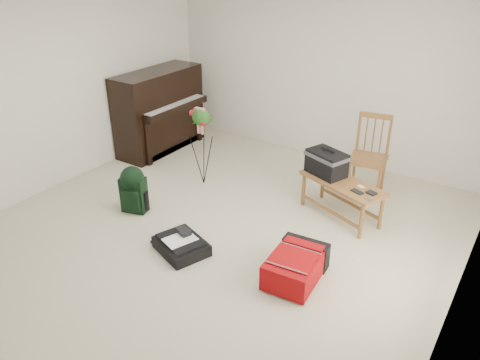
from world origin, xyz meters
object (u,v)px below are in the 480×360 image
Objects in this scene: flower_stand at (202,147)px; black_duffel at (181,245)px; bench at (329,171)px; red_suitcase at (298,264)px; dining_chair at (369,157)px; green_backpack at (133,187)px; piano at (160,112)px.

black_duffel is at bearing -59.80° from flower_stand.
bench is 1.57× the size of red_suitcase.
black_duffel is at bearing -124.91° from dining_chair.
bench is 1.08× the size of dining_chair.
black_duffel is 1.67m from flower_stand.
bench is 2.35m from green_backpack.
piano is at bearing 105.33° from green_backpack.
flower_stand reaches higher than black_duffel.
bench is 1.71× the size of black_duffel.
green_backpack is (-2.18, -2.06, -0.18)m from dining_chair.
bench is 1.92m from black_duffel.
red_suitcase is (0.08, -2.09, -0.35)m from dining_chair.
green_backpack is 1.11m from flower_stand.
black_duffel is (-1.23, -0.31, -0.07)m from red_suitcase.
piano is at bearing 177.32° from dining_chair.
piano is 3.77m from red_suitcase.
piano reaches higher than black_duffel.
red_suitcase reaches higher than black_duffel.
dining_chair is 3.00m from green_backpack.
green_backpack is at bearing -145.91° from dining_chair.
dining_chair is 2.12m from red_suitcase.
bench is 0.82m from dining_chair.
bench is at bearing 79.64° from black_duffel.
flower_stand is (-1.94, -0.99, 0.03)m from dining_chair.
green_backpack is at bearing -57.50° from piano.
flower_stand reaches higher than dining_chair.
flower_stand is (1.31, -0.62, -0.06)m from piano.
black_duffel is (2.10, -2.02, -0.52)m from piano.
piano reaches higher than red_suitcase.
green_backpack is at bearing -178.39° from black_duffel.
piano is at bearing 155.92° from black_duffel.
red_suitcase is 2.26m from green_backpack.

